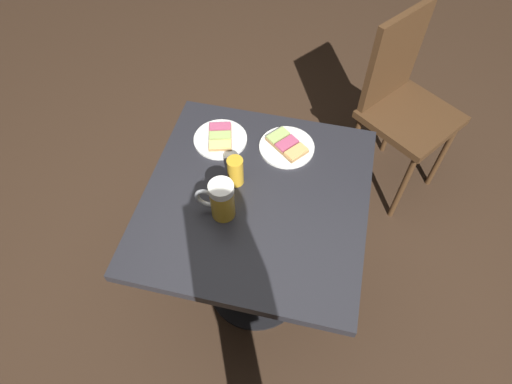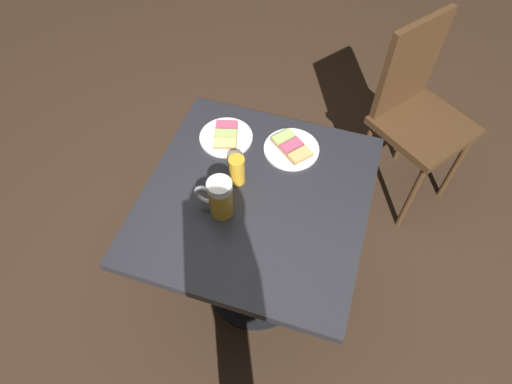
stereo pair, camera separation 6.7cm
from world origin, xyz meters
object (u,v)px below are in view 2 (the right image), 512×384
Objects in this scene: plate_near at (291,148)px; cafe_chair at (417,108)px; beer_glass_small at (237,170)px; plate_far at (226,136)px; beer_mug at (219,197)px.

plate_near is 0.22× the size of cafe_chair.
cafe_chair reaches higher than beer_glass_small.
plate_near is 1.02× the size of plate_far.
beer_mug is 0.16× the size of cafe_chair.
cafe_chair reaches higher than plate_far.
beer_glass_small is (0.01, 0.13, -0.02)m from beer_mug.
plate_near is 1.35× the size of beer_mug.
plate_far is 0.21× the size of cafe_chair.
beer_mug is at bearing -94.68° from beer_glass_small.
beer_mug is 1.11m from cafe_chair.
beer_glass_small reaches higher than plate_near.
beer_mug is 0.14m from beer_glass_small.
beer_mug reaches higher than beer_glass_small.
cafe_chair is (0.69, 0.59, -0.19)m from plate_far.
plate_near is 0.25m from plate_far.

